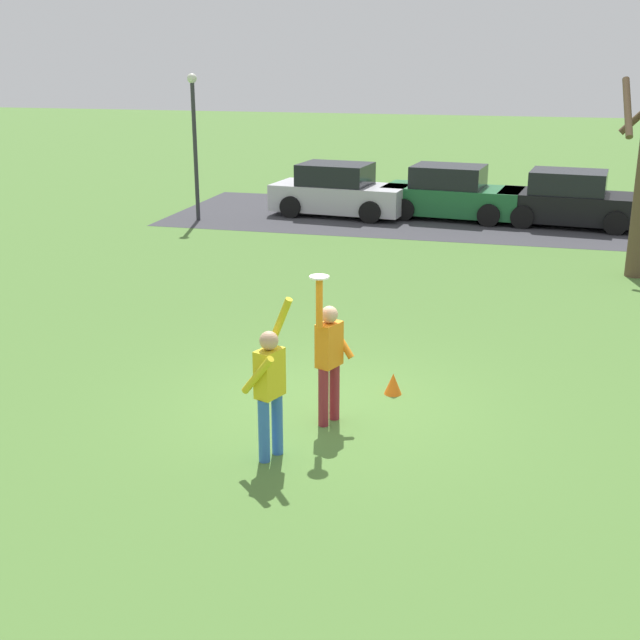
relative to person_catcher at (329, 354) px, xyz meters
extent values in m
plane|color=#4C7533|center=(-0.12, 0.49, -0.98)|extent=(120.00, 120.00, 0.00)
cylinder|color=maroon|center=(0.05, 0.12, -0.57)|extent=(0.14, 0.14, 0.82)
cylinder|color=maroon|center=(-0.05, -0.12, -0.57)|extent=(0.14, 0.14, 0.82)
cube|color=orange|center=(0.00, 0.00, 0.14)|extent=(0.33, 0.42, 0.60)
sphere|color=tan|center=(0.00, 0.00, 0.55)|extent=(0.23, 0.23, 0.23)
cylinder|color=orange|center=(0.08, 0.21, 0.19)|extent=(0.47, 0.25, 0.58)
cylinder|color=orange|center=(-0.08, -0.21, 0.77)|extent=(0.09, 0.09, 0.66)
cylinder|color=#3366B7|center=(-0.50, -1.29, -0.57)|extent=(0.14, 0.14, 0.82)
cylinder|color=#3366B7|center=(-0.40, -1.05, -0.57)|extent=(0.14, 0.14, 0.82)
cube|color=gold|center=(-0.45, -1.17, 0.14)|extent=(0.33, 0.42, 0.60)
sphere|color=tan|center=(-0.45, -1.17, 0.55)|extent=(0.23, 0.23, 0.23)
cylinder|color=gold|center=(-0.53, -1.38, 0.19)|extent=(0.47, 0.25, 0.58)
cylinder|color=gold|center=(-0.37, -0.96, 0.74)|extent=(0.35, 0.19, 0.65)
cylinder|color=white|center=(-0.08, -0.21, 1.11)|extent=(0.25, 0.25, 0.02)
cube|color=#BCBCC1|center=(-3.28, 14.79, -0.43)|extent=(4.27, 2.23, 0.80)
cube|color=black|center=(-3.43, 14.81, 0.29)|extent=(2.26, 1.86, 0.64)
cylinder|color=black|center=(-1.92, 15.56, -0.65)|extent=(0.68, 0.29, 0.66)
cylinder|color=black|center=(-2.12, 13.75, -0.65)|extent=(0.68, 0.29, 0.66)
cylinder|color=black|center=(-4.45, 15.83, -0.65)|extent=(0.68, 0.29, 0.66)
cylinder|color=black|center=(-4.64, 14.02, -0.65)|extent=(0.68, 0.29, 0.66)
cube|color=#1E6633|center=(0.14, 15.18, -0.43)|extent=(4.27, 2.23, 0.80)
cube|color=black|center=(0.00, 15.19, 0.29)|extent=(2.26, 1.86, 0.64)
cylinder|color=black|center=(1.51, 15.95, -0.65)|extent=(0.68, 0.29, 0.66)
cylinder|color=black|center=(1.31, 14.13, -0.65)|extent=(0.68, 0.29, 0.66)
cylinder|color=black|center=(-1.02, 16.22, -0.65)|extent=(0.68, 0.29, 0.66)
cylinder|color=black|center=(-1.22, 14.41, -0.65)|extent=(0.68, 0.29, 0.66)
cube|color=black|center=(3.62, 14.86, -0.43)|extent=(4.27, 2.23, 0.80)
cube|color=black|center=(3.47, 14.87, 0.29)|extent=(2.26, 1.86, 0.64)
cylinder|color=black|center=(4.98, 15.63, -0.65)|extent=(0.68, 0.29, 0.66)
cylinder|color=black|center=(4.78, 13.81, -0.65)|extent=(0.68, 0.29, 0.66)
cylinder|color=black|center=(2.45, 15.90, -0.65)|extent=(0.68, 0.29, 0.66)
cylinder|color=black|center=(2.26, 14.09, -0.65)|extent=(0.68, 0.29, 0.66)
cube|color=#38383D|center=(0.13, 14.94, -0.98)|extent=(16.98, 6.40, 0.01)
cylinder|color=brown|center=(4.30, 9.19, 2.71)|extent=(0.26, 1.21, 1.25)
cylinder|color=#2D2D33|center=(-7.24, 12.94, 1.02)|extent=(0.12, 0.12, 4.00)
sphere|color=silver|center=(-7.24, 12.94, 3.14)|extent=(0.28, 0.28, 0.28)
cone|color=orange|center=(0.68, 1.18, -0.82)|extent=(0.26, 0.26, 0.32)
camera|label=1|loc=(2.42, -9.92, 3.78)|focal=46.10mm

